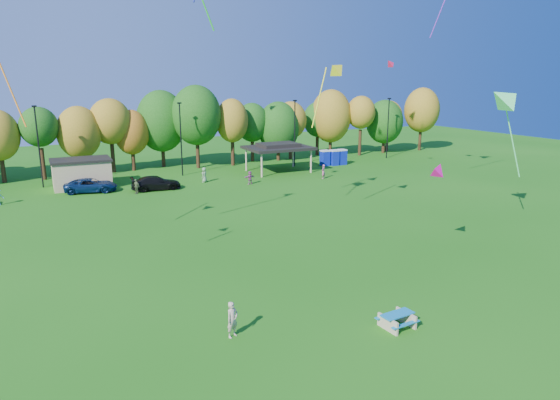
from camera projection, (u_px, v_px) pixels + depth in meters
name	position (u px, v px, depth m)	size (l,w,h in m)	color
ground	(345.00, 302.00, 27.27)	(160.00, 160.00, 0.00)	#19600F
tree_line	(146.00, 126.00, 65.09)	(93.57, 10.55, 11.15)	black
lamp_posts	(181.00, 137.00, 61.82)	(64.50, 0.25, 9.09)	black
utility_building	(82.00, 173.00, 55.70)	(6.30, 4.30, 3.25)	tan
pavilion	(278.00, 147.00, 64.76)	(8.20, 6.20, 3.77)	tan
porta_potties	(334.00, 157.00, 70.26)	(3.75, 1.51, 2.18)	#0C20A8
picnic_table	(397.00, 319.00, 24.44)	(1.80, 1.53, 0.73)	tan
kite_flyer	(232.00, 319.00, 23.45)	(0.64, 0.42, 1.76)	#C2A491
car_c	(91.00, 185.00, 53.55)	(2.48, 5.38, 1.49)	#0D254F
car_d	(156.00, 183.00, 54.66)	(2.15, 5.30, 1.54)	black
far_person_0	(323.00, 172.00, 60.83)	(0.63, 0.41, 1.73)	#C75E87
far_person_1	(204.00, 175.00, 58.64)	(0.87, 0.56, 1.77)	#6C8F62
far_person_2	(136.00, 186.00, 52.82)	(0.93, 0.39, 1.59)	#5B6B41
far_person_4	(250.00, 178.00, 57.62)	(1.42, 0.45, 1.53)	#A34485
kite_7	(438.00, 169.00, 32.31)	(1.68, 1.52, 1.38)	#E40C87
kite_9	(338.00, 69.00, 39.46)	(3.27, 1.82, 5.47)	yellow
kite_10	(502.00, 99.00, 38.24)	(4.79, 2.49, 7.82)	#57F881
kite_12	(390.00, 63.00, 58.07)	(1.40, 1.12, 1.29)	#E91B44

